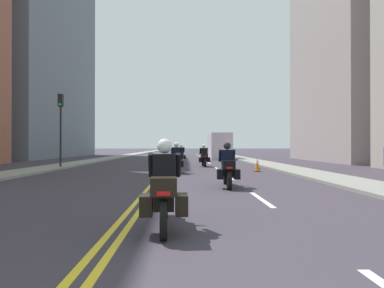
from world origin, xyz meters
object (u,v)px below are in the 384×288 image
at_px(motorcycle_2, 176,161).
at_px(traffic_cone_1, 257,165).
at_px(motorcycle_4, 181,155).
at_px(traffic_light_near, 61,117).
at_px(traffic_cone_0, 257,164).
at_px(parked_truck, 219,147).
at_px(motorcycle_1, 227,169).
at_px(motorcycle_3, 204,157).
at_px(motorcycle_0, 164,191).

relative_size(motorcycle_2, traffic_cone_1, 3.09).
height_order(motorcycle_4, traffic_light_near, traffic_light_near).
bearing_deg(traffic_cone_0, parked_truck, 92.83).
height_order(motorcycle_1, parked_truck, parked_truck).
bearing_deg(motorcycle_1, traffic_light_near, 138.25).
height_order(motorcycle_1, motorcycle_2, motorcycle_2).
distance_m(motorcycle_1, motorcycle_3, 10.98).
height_order(motorcycle_0, traffic_cone_0, motorcycle_0).
height_order(motorcycle_4, traffic_cone_0, motorcycle_4).
relative_size(motorcycle_1, traffic_light_near, 0.46).
bearing_deg(motorcycle_4, traffic_light_near, -138.23).
bearing_deg(motorcycle_4, motorcycle_0, -91.04).
relative_size(motorcycle_0, traffic_light_near, 0.45).
xyz_separation_m(motorcycle_2, traffic_cone_0, (5.00, 3.03, -0.35)).
bearing_deg(parked_truck, motorcycle_1, -95.51).
bearing_deg(motorcycle_1, motorcycle_2, 111.29).
bearing_deg(motorcycle_0, traffic_light_near, 114.37).
relative_size(motorcycle_0, parked_truck, 0.33).
distance_m(motorcycle_3, traffic_light_near, 9.69).
relative_size(motorcycle_0, traffic_cone_0, 3.36).
xyz_separation_m(motorcycle_0, motorcycle_1, (1.83, 5.44, -0.01)).
height_order(traffic_cone_0, traffic_light_near, traffic_light_near).
height_order(motorcycle_0, motorcycle_2, motorcycle_2).
height_order(motorcycle_1, traffic_cone_1, motorcycle_1).
height_order(motorcycle_1, traffic_light_near, traffic_light_near).
distance_m(motorcycle_0, traffic_light_near, 16.64).
bearing_deg(motorcycle_2, traffic_cone_1, 9.99).
relative_size(motorcycle_2, motorcycle_4, 1.02).
xyz_separation_m(motorcycle_1, traffic_cone_1, (2.56, 6.59, -0.28)).
height_order(motorcycle_3, traffic_cone_0, motorcycle_3).
bearing_deg(traffic_cone_0, traffic_cone_1, -103.42).
distance_m(motorcycle_2, parked_truck, 18.86).
bearing_deg(motorcycle_4, motorcycle_2, -91.68).
xyz_separation_m(motorcycle_0, traffic_cone_0, (4.91, 14.24, -0.33)).
distance_m(traffic_cone_1, traffic_light_near, 12.49).
bearing_deg(motorcycle_1, motorcycle_0, -105.64).
xyz_separation_m(traffic_cone_0, parked_truck, (-0.76, 15.33, 0.96)).
xyz_separation_m(motorcycle_0, traffic_cone_1, (4.39, 12.03, -0.29)).
bearing_deg(traffic_cone_1, traffic_light_near, 167.60).
xyz_separation_m(motorcycle_3, motorcycle_4, (-1.63, 5.17, 0.01)).
xyz_separation_m(motorcycle_2, motorcycle_4, (0.14, 10.38, -0.02)).
relative_size(motorcycle_1, motorcycle_3, 1.05).
xyz_separation_m(motorcycle_1, traffic_light_near, (-9.31, 9.20, 2.60)).
distance_m(motorcycle_3, parked_truck, 13.40).
height_order(traffic_cone_1, parked_truck, parked_truck).
relative_size(motorcycle_3, traffic_light_near, 0.44).
bearing_deg(parked_truck, motorcycle_4, -117.16).
height_order(motorcycle_3, traffic_light_near, traffic_light_near).
bearing_deg(motorcycle_4, traffic_cone_1, -66.51).
bearing_deg(traffic_light_near, traffic_cone_0, -1.86).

